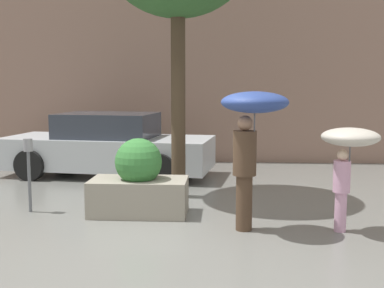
{
  "coord_description": "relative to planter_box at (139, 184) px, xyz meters",
  "views": [
    {
      "loc": [
        1.12,
        -6.12,
        2.0
      ],
      "look_at": [
        0.62,
        1.6,
        1.05
      ],
      "focal_mm": 45.0,
      "sensor_mm": 36.0,
      "label": 1
    }
  ],
  "objects": [
    {
      "name": "ground_plane",
      "position": [
        0.17,
        -1.13,
        -0.48
      ],
      "size": [
        40.0,
        40.0,
        0.0
      ],
      "primitive_type": "plane",
      "color": "slate"
    },
    {
      "name": "building_facade",
      "position": [
        0.17,
        5.37,
        2.52
      ],
      "size": [
        18.0,
        0.3,
        6.0
      ],
      "color": "#8C6B5B",
      "rests_on": "ground"
    },
    {
      "name": "planter_box",
      "position": [
        0.0,
        0.0,
        0.0
      ],
      "size": [
        1.49,
        0.8,
        1.19
      ],
      "color": "gray",
      "rests_on": "ground"
    },
    {
      "name": "person_adult",
      "position": [
        1.68,
        -0.79,
        1.0
      ],
      "size": [
        0.9,
        0.9,
        1.92
      ],
      "rotation": [
        0.0,
        0.0,
        -0.59
      ],
      "color": "#473323",
      "rests_on": "ground"
    },
    {
      "name": "person_child",
      "position": [
        2.97,
        -0.76,
        0.68
      ],
      "size": [
        0.77,
        0.77,
        1.44
      ],
      "rotation": [
        0.0,
        0.0,
        -0.74
      ],
      "color": "#D199B7",
      "rests_on": "ground"
    },
    {
      "name": "parked_car_near",
      "position": [
        -1.24,
        3.17,
        0.16
      ],
      "size": [
        4.74,
        2.4,
        1.39
      ],
      "rotation": [
        0.0,
        0.0,
        1.44
      ],
      "color": "#B7BCC1",
      "rests_on": "ground"
    },
    {
      "name": "parking_meter",
      "position": [
        -1.74,
        0.02,
        0.37
      ],
      "size": [
        0.14,
        0.14,
        1.17
      ],
      "color": "#595B60",
      "rests_on": "ground"
    }
  ]
}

